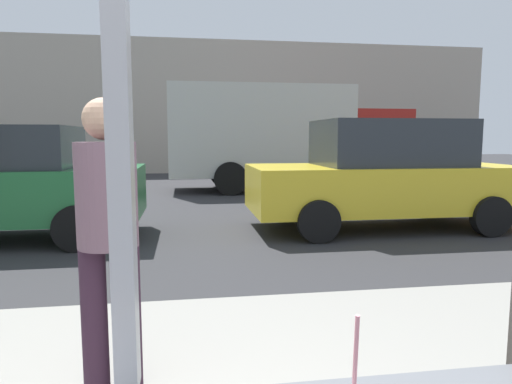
{
  "coord_description": "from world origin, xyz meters",
  "views": [
    {
      "loc": [
        0.14,
        -0.94,
        1.55
      ],
      "look_at": [
        0.75,
        2.98,
        1.07
      ],
      "focal_mm": 32.03,
      "sensor_mm": 36.0,
      "label": 1
    }
  ],
  "objects_px": {
    "parked_car_green": "(0,183)",
    "pedestrian": "(108,229)",
    "parked_car_yellow": "(385,175)",
    "box_truck": "(283,135)"
  },
  "relations": [
    {
      "from": "parked_car_green",
      "to": "pedestrian",
      "type": "xyz_separation_m",
      "value": [
        2.33,
        -4.8,
        0.18
      ]
    },
    {
      "from": "pedestrian",
      "to": "parked_car_green",
      "type": "bearing_deg",
      "value": 115.87
    },
    {
      "from": "parked_car_green",
      "to": "box_truck",
      "type": "bearing_deg",
      "value": 46.85
    },
    {
      "from": "box_truck",
      "to": "pedestrian",
      "type": "relative_size",
      "value": 4.25
    },
    {
      "from": "parked_car_green",
      "to": "box_truck",
      "type": "relative_size",
      "value": 0.59
    },
    {
      "from": "parked_car_green",
      "to": "pedestrian",
      "type": "distance_m",
      "value": 5.34
    },
    {
      "from": "box_truck",
      "to": "pedestrian",
      "type": "height_order",
      "value": "box_truck"
    },
    {
      "from": "parked_car_yellow",
      "to": "box_truck",
      "type": "height_order",
      "value": "box_truck"
    },
    {
      "from": "parked_car_green",
      "to": "parked_car_yellow",
      "type": "xyz_separation_m",
      "value": [
        6.09,
        -0.0,
        0.04
      ]
    },
    {
      "from": "box_truck",
      "to": "pedestrian",
      "type": "bearing_deg",
      "value": -106.9
    }
  ]
}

